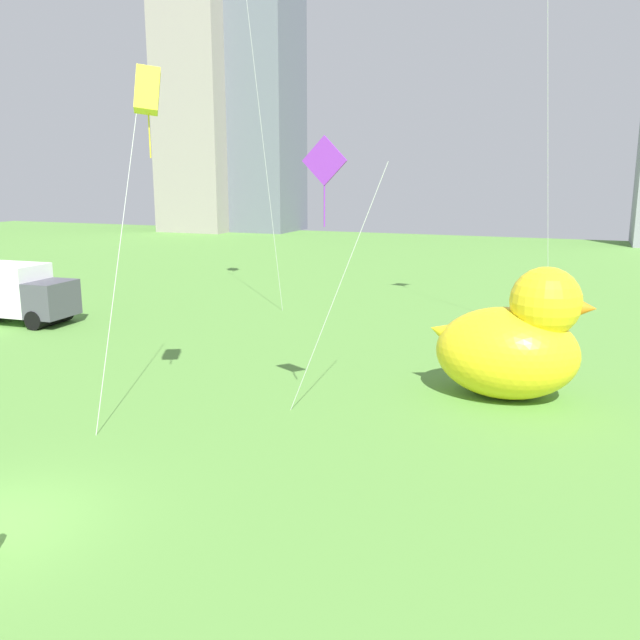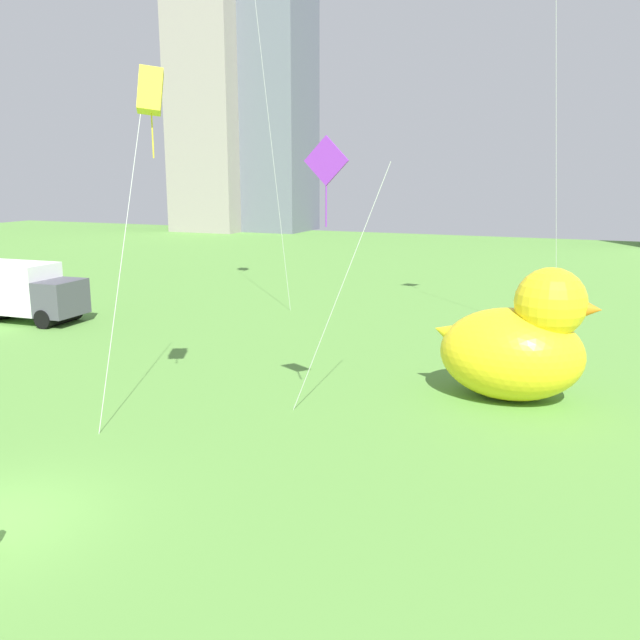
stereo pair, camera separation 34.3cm
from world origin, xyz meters
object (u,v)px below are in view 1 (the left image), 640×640
at_px(giant_inflatable_duck, 513,342).
at_px(kite_purple, 325,171).
at_px(kite_yellow, 147,93).
at_px(box_truck, 15,293).

distance_m(giant_inflatable_duck, kite_purple, 8.56).
distance_m(giant_inflatable_duck, kite_yellow, 13.19).
bearing_deg(kite_yellow, kite_purple, 17.61).
relative_size(giant_inflatable_duck, kite_purple, 0.64).
relative_size(kite_yellow, kite_purple, 1.22).
height_order(box_truck, kite_purple, kite_purple).
height_order(kite_yellow, kite_purple, kite_yellow).
bearing_deg(kite_purple, box_truck, 157.84).
bearing_deg(box_truck, kite_purple, -22.16).
relative_size(box_truck, kite_yellow, 0.58).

